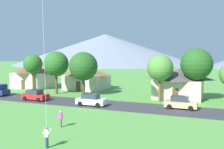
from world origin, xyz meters
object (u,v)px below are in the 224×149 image
at_px(parked_car_white_mid_west, 91,100).
at_px(parked_car_tan_east_end, 181,103).
at_px(watcher_person, 61,119).
at_px(house_rightmost, 34,75).
at_px(parked_car_red_west_end, 35,95).
at_px(house_leftmost, 179,83).
at_px(house_left_center, 87,78).
at_px(tree_near_left, 56,64).
at_px(tree_center, 33,64).
at_px(tree_far_right, 160,68).
at_px(tree_left_of_center, 83,66).
at_px(tree_near_right, 196,64).

height_order(parked_car_white_mid_west, parked_car_tan_east_end, same).
relative_size(parked_car_tan_east_end, watcher_person, 2.52).
relative_size(house_rightmost, parked_car_red_west_end, 1.82).
height_order(house_leftmost, house_left_center, house_leftmost).
height_order(tree_near_left, tree_center, tree_near_left).
bearing_deg(tree_far_right, tree_near_left, 179.46).
bearing_deg(tree_center, tree_left_of_center, -8.82).
bearing_deg(tree_near_left, parked_car_tan_east_end, -11.89).
relative_size(tree_near_right, parked_car_red_west_end, 1.92).
bearing_deg(tree_left_of_center, parked_car_white_mid_west, -54.24).
bearing_deg(tree_far_right, house_left_center, 154.28).
xyz_separation_m(house_leftmost, tree_far_right, (-2.23, -4.41, 2.64)).
height_order(tree_near_left, tree_left_of_center, tree_near_left).
distance_m(tree_near_right, tree_far_right, 5.62).
xyz_separation_m(house_left_center, parked_car_white_mid_west, (8.97, -15.52, -1.52)).
bearing_deg(tree_left_of_center, tree_near_left, 179.03).
height_order(house_left_center, house_rightmost, house_rightmost).
relative_size(tree_center, parked_car_red_west_end, 1.69).
xyz_separation_m(tree_center, parked_car_red_west_end, (7.74, -8.97, -4.42)).
height_order(house_left_center, parked_car_white_mid_west, house_left_center).
relative_size(tree_center, parked_car_tan_east_end, 1.72).
distance_m(tree_center, parked_car_white_mid_west, 20.56).
distance_m(house_left_center, tree_near_right, 23.25).
height_order(house_rightmost, tree_near_left, tree_near_left).
distance_m(house_leftmost, parked_car_red_west_end, 23.39).
relative_size(tree_near_left, watcher_person, 4.67).
bearing_deg(tree_near_right, tree_center, -179.66).
relative_size(tree_far_right, parked_car_white_mid_west, 1.70).
bearing_deg(tree_left_of_center, watcher_person, -67.79).
distance_m(tree_center, watcher_person, 28.47).
relative_size(tree_center, tree_near_right, 0.88).
distance_m(tree_center, parked_car_red_west_end, 12.65).
bearing_deg(tree_far_right, tree_near_right, 23.21).
relative_size(house_leftmost, tree_left_of_center, 1.06).
bearing_deg(tree_left_of_center, tree_center, 171.18).
relative_size(tree_left_of_center, watcher_person, 4.58).
relative_size(house_leftmost, parked_car_white_mid_west, 1.91).
distance_m(tree_near_left, parked_car_tan_east_end, 23.87).
bearing_deg(house_rightmost, house_left_center, 11.10).
distance_m(tree_center, tree_near_right, 31.03).
height_order(house_leftmost, tree_far_right, tree_far_right).
height_order(tree_center, tree_far_right, tree_center).
xyz_separation_m(tree_near_right, tree_far_right, (-5.13, -2.20, -0.59)).
height_order(parked_car_white_mid_west, watcher_person, parked_car_white_mid_west).
height_order(house_rightmost, tree_left_of_center, tree_left_of_center).
distance_m(tree_left_of_center, parked_car_white_mid_west, 10.06).
bearing_deg(house_leftmost, watcher_person, -110.36).
bearing_deg(tree_near_left, parked_car_red_west_end, -82.21).
bearing_deg(parked_car_red_west_end, tree_center, 130.79).
relative_size(tree_near_left, parked_car_red_west_end, 1.83).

